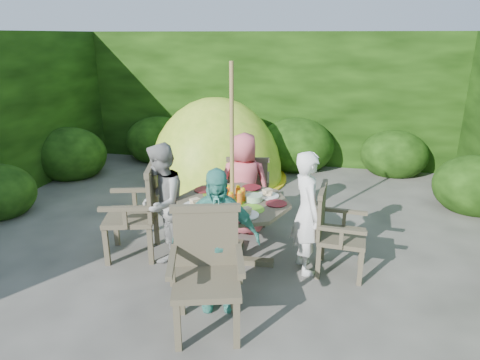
% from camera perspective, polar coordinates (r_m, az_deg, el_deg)
% --- Properties ---
extents(ground, '(60.00, 60.00, 0.00)m').
position_cam_1_polar(ground, '(5.38, -2.33, -8.19)').
color(ground, '#43403B').
rests_on(ground, ground).
extents(hedge_enclosure, '(9.00, 9.00, 2.50)m').
position_cam_1_polar(hedge_enclosure, '(6.21, 0.57, 7.76)').
color(hedge_enclosure, black).
rests_on(hedge_enclosure, ground).
extents(patio_table, '(1.33, 1.33, 0.89)m').
position_cam_1_polar(patio_table, '(4.65, -0.98, -4.19)').
color(patio_table, '#423B2B').
rests_on(patio_table, ground).
extents(parasol_pole, '(0.05, 0.05, 2.20)m').
position_cam_1_polar(parasol_pole, '(4.48, -1.07, 1.41)').
color(parasol_pole, olive).
rests_on(parasol_pole, ground).
extents(garden_chair_right, '(0.53, 0.58, 0.92)m').
position_cam_1_polar(garden_chair_right, '(4.65, 12.52, -6.47)').
color(garden_chair_right, '#423B2B').
rests_on(garden_chair_right, ground).
extents(garden_chair_left, '(0.69, 0.75, 1.04)m').
position_cam_1_polar(garden_chair_left, '(4.99, -13.40, -3.90)').
color(garden_chair_left, '#423B2B').
rests_on(garden_chair_left, ground).
extents(garden_chair_back, '(0.62, 0.57, 0.93)m').
position_cam_1_polar(garden_chair_back, '(5.70, 1.09, -1.13)').
color(garden_chair_back, '#423B2B').
rests_on(garden_chair_back, ground).
extents(garden_chair_front, '(0.74, 0.69, 1.03)m').
position_cam_1_polar(garden_chair_front, '(3.73, -4.49, -11.72)').
color(garden_chair_front, '#423B2B').
rests_on(garden_chair_front, ground).
extents(child_right, '(0.48, 0.57, 1.33)m').
position_cam_1_polar(child_right, '(4.56, 8.92, -4.31)').
color(child_right, white).
rests_on(child_right, ground).
extents(child_left, '(0.58, 0.71, 1.34)m').
position_cam_1_polar(child_left, '(4.83, -10.41, -2.99)').
color(child_left, '#9B9B96').
rests_on(child_left, ground).
extents(child_back, '(0.71, 0.53, 1.31)m').
position_cam_1_polar(child_back, '(5.37, 0.54, -0.59)').
color(child_back, '#E15D68').
rests_on(child_back, ground).
extents(child_front, '(0.85, 0.50, 1.36)m').
position_cam_1_polar(child_front, '(3.91, -3.21, -7.94)').
color(child_front, teal).
rests_on(child_front, ground).
extents(dome_tent, '(2.84, 2.84, 2.87)m').
position_cam_1_polar(dome_tent, '(7.68, -3.17, 0.27)').
color(dome_tent, '#91C325').
rests_on(dome_tent, ground).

